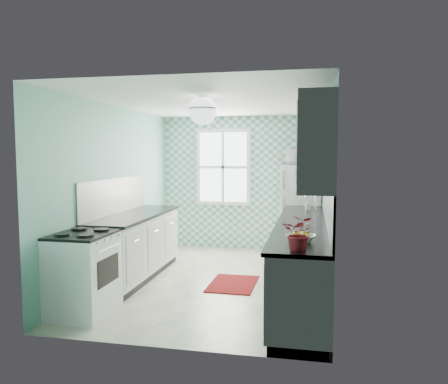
% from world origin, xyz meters
% --- Properties ---
extents(floor, '(3.00, 4.40, 0.02)m').
position_xyz_m(floor, '(0.00, 0.00, -0.01)').
color(floor, beige).
rests_on(floor, ground).
extents(ceiling, '(3.00, 4.40, 0.02)m').
position_xyz_m(ceiling, '(0.00, 0.00, 2.51)').
color(ceiling, white).
rests_on(ceiling, wall_back).
extents(wall_back, '(3.00, 0.02, 2.50)m').
position_xyz_m(wall_back, '(0.00, 2.21, 1.25)').
color(wall_back, '#6DAF9C').
rests_on(wall_back, floor).
extents(wall_front, '(3.00, 0.02, 2.50)m').
position_xyz_m(wall_front, '(0.00, -2.21, 1.25)').
color(wall_front, '#6DAF9C').
rests_on(wall_front, floor).
extents(wall_left, '(0.02, 4.40, 2.50)m').
position_xyz_m(wall_left, '(-1.51, 0.00, 1.25)').
color(wall_left, '#6DAF9C').
rests_on(wall_left, floor).
extents(wall_right, '(0.02, 4.40, 2.50)m').
position_xyz_m(wall_right, '(1.51, 0.00, 1.25)').
color(wall_right, '#6DAF9C').
rests_on(wall_right, floor).
extents(accent_wall, '(3.00, 0.01, 2.50)m').
position_xyz_m(accent_wall, '(0.00, 2.19, 1.25)').
color(accent_wall, '#54A696').
rests_on(accent_wall, wall_back).
extents(window, '(1.04, 0.05, 1.44)m').
position_xyz_m(window, '(-0.35, 2.16, 1.55)').
color(window, white).
rests_on(window, wall_back).
extents(backsplash_right, '(0.02, 3.60, 0.51)m').
position_xyz_m(backsplash_right, '(1.49, -0.40, 1.20)').
color(backsplash_right, white).
rests_on(backsplash_right, wall_right).
extents(backsplash_left, '(0.02, 2.15, 0.51)m').
position_xyz_m(backsplash_left, '(-1.49, -0.07, 1.20)').
color(backsplash_left, white).
rests_on(backsplash_left, wall_left).
extents(upper_cabinets_right, '(0.33, 3.20, 0.90)m').
position_xyz_m(upper_cabinets_right, '(1.33, -0.60, 1.90)').
color(upper_cabinets_right, silver).
rests_on(upper_cabinets_right, wall_right).
extents(upper_cabinet_fridge, '(0.40, 0.74, 0.40)m').
position_xyz_m(upper_cabinet_fridge, '(1.30, 1.83, 2.25)').
color(upper_cabinet_fridge, silver).
rests_on(upper_cabinet_fridge, wall_right).
extents(ceiling_light, '(0.34, 0.34, 0.35)m').
position_xyz_m(ceiling_light, '(0.00, -0.80, 2.32)').
color(ceiling_light, silver).
rests_on(ceiling_light, ceiling).
extents(base_cabinets_right, '(0.60, 3.60, 0.90)m').
position_xyz_m(base_cabinets_right, '(1.20, -0.40, 0.45)').
color(base_cabinets_right, white).
rests_on(base_cabinets_right, floor).
extents(countertop_right, '(0.63, 3.60, 0.04)m').
position_xyz_m(countertop_right, '(1.19, -0.40, 0.92)').
color(countertop_right, black).
rests_on(countertop_right, base_cabinets_right).
extents(base_cabinets_left, '(0.60, 2.15, 0.90)m').
position_xyz_m(base_cabinets_left, '(-1.20, -0.07, 0.45)').
color(base_cabinets_left, white).
rests_on(base_cabinets_left, floor).
extents(countertop_left, '(0.63, 2.15, 0.04)m').
position_xyz_m(countertop_left, '(-1.19, -0.07, 0.92)').
color(countertop_left, black).
rests_on(countertop_left, base_cabinets_left).
extents(fridge, '(0.70, 0.70, 1.61)m').
position_xyz_m(fridge, '(1.11, 1.81, 0.80)').
color(fridge, silver).
rests_on(fridge, floor).
extents(stove, '(0.60, 0.75, 0.91)m').
position_xyz_m(stove, '(-1.20, -1.54, 0.48)').
color(stove, white).
rests_on(stove, floor).
extents(sink, '(0.43, 0.37, 0.53)m').
position_xyz_m(sink, '(1.20, 0.75, 0.93)').
color(sink, silver).
rests_on(sink, countertop_right).
extents(rug, '(0.64, 0.90, 0.01)m').
position_xyz_m(rug, '(0.25, -0.12, 0.01)').
color(rug, maroon).
rests_on(rug, floor).
extents(dish_towel, '(0.02, 0.23, 0.34)m').
position_xyz_m(dish_towel, '(0.89, 0.84, 0.48)').
color(dish_towel, teal).
rests_on(dish_towel, base_cabinets_right).
extents(fruit_bowl, '(0.34, 0.34, 0.07)m').
position_xyz_m(fruit_bowl, '(1.20, -1.64, 0.98)').
color(fruit_bowl, white).
rests_on(fruit_bowl, countertop_right).
extents(potted_plant, '(0.34, 0.31, 0.32)m').
position_xyz_m(potted_plant, '(1.20, -2.06, 1.10)').
color(potted_plant, red).
rests_on(potted_plant, countertop_right).
extents(soap_bottle, '(0.08, 0.09, 0.16)m').
position_xyz_m(soap_bottle, '(1.25, 0.84, 1.02)').
color(soap_bottle, '#ACBECE').
rests_on(soap_bottle, countertop_right).
extents(microwave, '(0.53, 0.37, 0.29)m').
position_xyz_m(microwave, '(1.11, 1.81, 1.75)').
color(microwave, silver).
rests_on(microwave, fridge).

